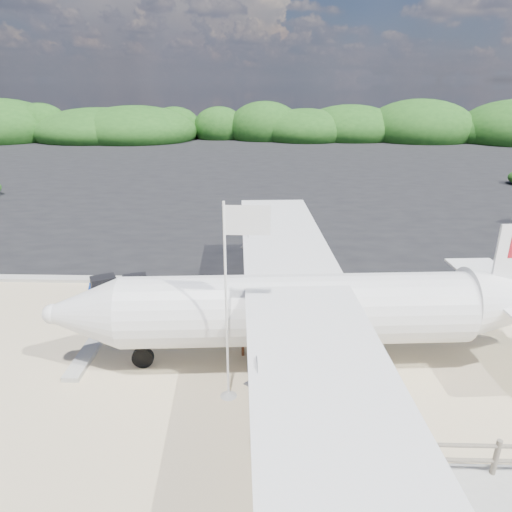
{
  "coord_description": "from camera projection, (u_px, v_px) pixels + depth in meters",
  "views": [
    {
      "loc": [
        1.1,
        -12.63,
        8.04
      ],
      "look_at": [
        0.64,
        3.87,
        1.66
      ],
      "focal_mm": 32.0,
      "sensor_mm": 36.0,
      "label": 1
    }
  ],
  "objects": [
    {
      "name": "aircraft_small",
      "position": [
        179.0,
        158.0,
        50.12
      ],
      "size": [
        9.26,
        9.26,
        2.42
      ],
      "primitive_type": null,
      "rotation": [
        0.0,
        0.0,
        3.7
      ],
      "color": "#B2B2B2",
      "rests_on": "ground"
    },
    {
      "name": "fence",
      "position": [
        491.0,
        477.0,
        9.89
      ],
      "size": [
        6.4,
        2.0,
        1.1
      ],
      "primitive_type": null,
      "color": "#B2B2B2",
      "rests_on": "ground"
    },
    {
      "name": "baggage_cart",
      "position": [
        126.0,
        314.0,
        16.8
      ],
      "size": [
        2.94,
        2.17,
        1.31
      ],
      "primitive_type": null,
      "rotation": [
        0.0,
        0.0,
        0.28
      ],
      "color": "blue",
      "rests_on": "ground"
    },
    {
      "name": "crew_b",
      "position": [
        274.0,
        261.0,
        19.46
      ],
      "size": [
        0.94,
        0.82,
        1.66
      ],
      "primitive_type": "imported",
      "rotation": [
        0.0,
        0.0,
        3.41
      ],
      "color": "#161852",
      "rests_on": "ground"
    },
    {
      "name": "aircraft_large",
      "position": [
        412.0,
        177.0,
        40.39
      ],
      "size": [
        19.56,
        19.56,
        5.51
      ],
      "primitive_type": null,
      "rotation": [
        0.0,
        0.0,
        3.21
      ],
      "color": "#B2B2B2",
      "rests_on": "ground"
    },
    {
      "name": "flagpole",
      "position": [
        229.0,
        396.0,
        12.43
      ],
      "size": [
        1.1,
        0.48,
        5.44
      ],
      "primitive_type": null,
      "rotation": [
        0.0,
        0.0,
        -0.02
      ],
      "color": "white",
      "rests_on": "ground"
    },
    {
      "name": "asphalt_apron",
      "position": [
        257.0,
        172.0,
        42.68
      ],
      "size": [
        90.0,
        50.0,
        0.04
      ],
      "primitive_type": null,
      "color": "#B2B2B2",
      "rests_on": "ground"
    },
    {
      "name": "vegetation_band",
      "position": [
        261.0,
        139.0,
        65.99
      ],
      "size": [
        124.0,
        8.0,
        4.4
      ],
      "primitive_type": null,
      "color": "#B2B2B2",
      "rests_on": "ground"
    },
    {
      "name": "ground",
      "position": [
        233.0,
        347.0,
        14.71
      ],
      "size": [
        160.0,
        160.0,
        0.0
      ],
      "primitive_type": "plane",
      "color": "beige"
    },
    {
      "name": "crew_a",
      "position": [
        272.0,
        274.0,
        17.94
      ],
      "size": [
        0.74,
        0.56,
        1.85
      ],
      "primitive_type": "imported",
      "rotation": [
        0.0,
        0.0,
        3.32
      ],
      "color": "#161852",
      "rests_on": "ground"
    },
    {
      "name": "signboard",
      "position": [
        263.0,
        353.0,
        14.39
      ],
      "size": [
        1.46,
        0.48,
        1.21
      ],
      "primitive_type": null,
      "rotation": [
        0.0,
        0.0,
        0.24
      ],
      "color": "#552E18",
      "rests_on": "ground"
    }
  ]
}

